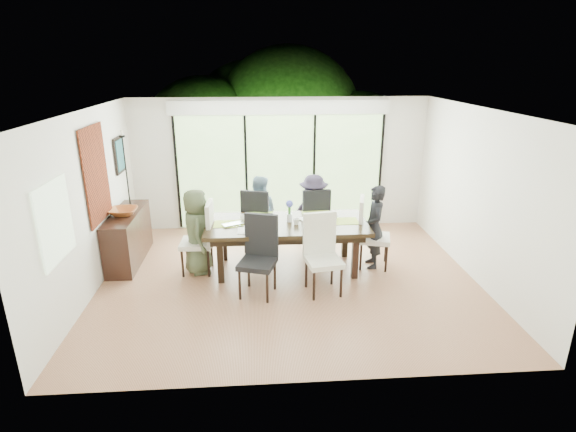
{
  "coord_description": "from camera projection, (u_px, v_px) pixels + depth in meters",
  "views": [
    {
      "loc": [
        -0.49,
        -6.57,
        3.37
      ],
      "look_at": [
        0.0,
        0.25,
        1.0
      ],
      "focal_mm": 28.0,
      "sensor_mm": 36.0,
      "label": 1
    }
  ],
  "objects": [
    {
      "name": "floor",
      "position": [
        289.0,
        279.0,
        7.33
      ],
      "size": [
        6.0,
        5.0,
        0.01
      ],
      "primitive_type": "cube",
      "color": "brown",
      "rests_on": "ground"
    },
    {
      "name": "ceiling",
      "position": [
        289.0,
        110.0,
        6.44
      ],
      "size": [
        6.0,
        5.0,
        0.01
      ],
      "primitive_type": "cube",
      "color": "white",
      "rests_on": "wall_back"
    },
    {
      "name": "wall_back",
      "position": [
        280.0,
        164.0,
        9.25
      ],
      "size": [
        6.0,
        0.02,
        2.7
      ],
      "primitive_type": "cube",
      "color": "silver",
      "rests_on": "floor"
    },
    {
      "name": "wall_front",
      "position": [
        308.0,
        273.0,
        4.52
      ],
      "size": [
        6.0,
        0.02,
        2.7
      ],
      "primitive_type": "cube",
      "color": "beige",
      "rests_on": "floor"
    },
    {
      "name": "wall_left",
      "position": [
        88.0,
        204.0,
        6.68
      ],
      "size": [
        0.02,
        5.0,
        2.7
      ],
      "primitive_type": "cube",
      "color": "beige",
      "rests_on": "floor"
    },
    {
      "name": "wall_right",
      "position": [
        479.0,
        196.0,
        7.09
      ],
      "size": [
        0.02,
        5.0,
        2.7
      ],
      "primitive_type": "cube",
      "color": "beige",
      "rests_on": "floor"
    },
    {
      "name": "glass_doors",
      "position": [
        280.0,
        172.0,
        9.26
      ],
      "size": [
        4.2,
        0.02,
        2.3
      ],
      "primitive_type": "cube",
      "color": "#598C3F",
      "rests_on": "wall_back"
    },
    {
      "name": "blinds_header",
      "position": [
        280.0,
        107.0,
        8.83
      ],
      "size": [
        4.4,
        0.06,
        0.28
      ],
      "primitive_type": "cube",
      "color": "white",
      "rests_on": "wall_back"
    },
    {
      "name": "mullion_a",
      "position": [
        177.0,
        174.0,
        9.11
      ],
      "size": [
        0.05,
        0.04,
        2.3
      ],
      "primitive_type": "cube",
      "color": "black",
      "rests_on": "wall_back"
    },
    {
      "name": "mullion_b",
      "position": [
        246.0,
        172.0,
        9.2
      ],
      "size": [
        0.05,
        0.04,
        2.3
      ],
      "primitive_type": "cube",
      "color": "black",
      "rests_on": "wall_back"
    },
    {
      "name": "mullion_c",
      "position": [
        314.0,
        171.0,
        9.3
      ],
      "size": [
        0.05,
        0.04,
        2.3
      ],
      "primitive_type": "cube",
      "color": "black",
      "rests_on": "wall_back"
    },
    {
      "name": "mullion_d",
      "position": [
        380.0,
        170.0,
        9.39
      ],
      "size": [
        0.05,
        0.04,
        2.3
      ],
      "primitive_type": "cube",
      "color": "black",
      "rests_on": "wall_back"
    },
    {
      "name": "side_window",
      "position": [
        55.0,
        222.0,
        5.5
      ],
      "size": [
        0.02,
        0.9,
        1.0
      ],
      "primitive_type": "cube",
      "color": "#8CAD7F",
      "rests_on": "wall_left"
    },
    {
      "name": "deck",
      "position": [
        278.0,
        214.0,
        10.55
      ],
      "size": [
        6.0,
        1.8,
        0.1
      ],
      "primitive_type": "cube",
      "color": "brown",
      "rests_on": "ground"
    },
    {
      "name": "rail_top",
      "position": [
        277.0,
        181.0,
        11.1
      ],
      "size": [
        6.0,
        0.08,
        0.06
      ],
      "primitive_type": "cube",
      "color": "brown",
      "rests_on": "deck"
    },
    {
      "name": "foliage_left",
      "position": [
        205.0,
        139.0,
        11.63
      ],
      "size": [
        3.2,
        3.2,
        3.2
      ],
      "primitive_type": "sphere",
      "color": "#14380F",
      "rests_on": "ground"
    },
    {
      "name": "foliage_mid",
      "position": [
        288.0,
        122.0,
        12.23
      ],
      "size": [
        4.0,
        4.0,
        4.0
      ],
      "primitive_type": "sphere",
      "color": "#14380F",
      "rests_on": "ground"
    },
    {
      "name": "foliage_right",
      "position": [
        359.0,
        146.0,
        11.77
      ],
      "size": [
        2.8,
        2.8,
        2.8
      ],
      "primitive_type": "sphere",
      "color": "#14380F",
      "rests_on": "ground"
    },
    {
      "name": "foliage_far",
      "position": [
        252.0,
        125.0,
        12.88
      ],
      "size": [
        3.6,
        3.6,
        3.6
      ],
      "primitive_type": "sphere",
      "color": "#14380F",
      "rests_on": "ground"
    },
    {
      "name": "table_top",
      "position": [
        287.0,
        224.0,
        7.44
      ],
      "size": [
        2.67,
        1.22,
        0.07
      ],
      "primitive_type": "cube",
      "color": "black",
      "rests_on": "floor"
    },
    {
      "name": "table_apron",
      "position": [
        287.0,
        230.0,
        7.47
      ],
      "size": [
        2.44,
        1.0,
        0.11
      ],
      "primitive_type": "cube",
      "color": "black",
      "rests_on": "floor"
    },
    {
      "name": "table_leg_fl",
      "position": [
        221.0,
        260.0,
        7.1
      ],
      "size": [
        0.1,
        0.1,
        0.77
      ],
      "primitive_type": "cube",
      "color": "black",
      "rests_on": "floor"
    },
    {
      "name": "table_leg_fr",
      "position": [
        355.0,
        256.0,
        7.24
      ],
      "size": [
        0.1,
        0.1,
        0.77
      ],
      "primitive_type": "cube",
      "color": "black",
      "rests_on": "floor"
    },
    {
      "name": "table_leg_bl",
      "position": [
        224.0,
        240.0,
        7.91
      ],
      "size": [
        0.1,
        0.1,
        0.77
      ],
      "primitive_type": "cube",
      "color": "black",
      "rests_on": "floor"
    },
    {
      "name": "table_leg_br",
      "position": [
        345.0,
        237.0,
        8.05
      ],
      "size": [
        0.1,
        0.1,
        0.77
      ],
      "primitive_type": "cube",
      "color": "black",
      "rests_on": "floor"
    },
    {
      "name": "chair_left_end",
      "position": [
        196.0,
        237.0,
        7.4
      ],
      "size": [
        0.53,
        0.53,
        1.22
      ],
      "primitive_type": null,
      "rotation": [
        0.0,
        0.0,
        -1.61
      ],
      "color": "silver",
      "rests_on": "floor"
    },
    {
      "name": "chair_right_end",
      "position": [
        375.0,
        233.0,
        7.6
      ],
      "size": [
        0.62,
        0.62,
        1.22
      ],
      "primitive_type": null,
      "rotation": [
        0.0,
        0.0,
        1.32
      ],
      "color": "silver",
      "rests_on": "floor"
    },
    {
      "name": "chair_far_left",
      "position": [
        259.0,
        219.0,
        8.27
      ],
      "size": [
        0.64,
        0.64,
        1.22
      ],
      "primitive_type": null,
      "rotation": [
        0.0,
        0.0,
        2.83
      ],
      "color": "black",
      "rests_on": "floor"
    },
    {
      "name": "chair_far_right",
      "position": [
        313.0,
        218.0,
        8.34
      ],
      "size": [
        0.56,
        0.56,
        1.22
      ],
      "primitive_type": null,
      "rotation": [
        0.0,
        0.0,
        3.25
      ],
      "color": "black",
      "rests_on": "floor"
    },
    {
      "name": "chair_near_left",
      "position": [
        257.0,
        257.0,
        6.65
      ],
      "size": [
        0.64,
        0.64,
        1.22
      ],
      "primitive_type": null,
      "rotation": [
        0.0,
        0.0,
        -0.31
      ],
      "color": "black",
      "rests_on": "floor"
    },
    {
      "name": "chair_near_right",
      "position": [
        324.0,
        255.0,
        6.71
      ],
      "size": [
        0.59,
        0.59,
        1.22
      ],
      "primitive_type": null,
      "rotation": [
        0.0,
        0.0,
        0.16
      ],
      "color": "white",
      "rests_on": "floor"
    },
    {
      "name": "person_left_end",
      "position": [
        197.0,
        231.0,
        7.37
      ],
      "size": [
        0.52,
        0.73,
        1.43
      ],
      "primitive_type": "imported",
      "rotation": [
        0.0,
        0.0,
        1.73
      ],
      "color": "#465236",
      "rests_on": "floor"
    },
    {
      "name": "person_right_end",
      "position": [
        374.0,
        227.0,
        7.57
      ],
      "size": [
        0.43,
        0.68,
        1.43
      ],
      "primitive_type": "imported",
      "rotation": [
        0.0,
        0.0,
        -1.59
      ],
      "color": "black",
      "rests_on": "floor"
    },
    {
      "name": "person_far_left",
      "position": [
        259.0,
        214.0,
        8.22
      ],
      "size": [
        0.74,
        0.55,
        1.43
      ],
      "primitive_type": "imported",
      "rotation": [
        0.0,
        0.0,
        2.93
      ],
      "color": "#7390A7",
      "rests_on": "floor"
    },
    {
      "name": "person_far_right",
      "position": [
        313.0,
        213.0,
        8.29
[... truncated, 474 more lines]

